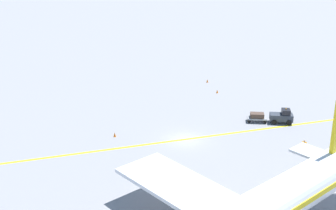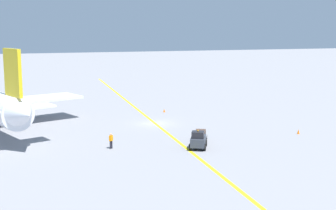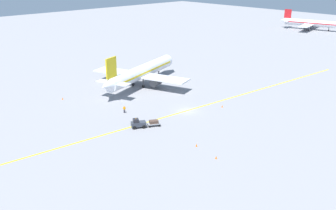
{
  "view_description": "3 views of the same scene",
  "coord_description": "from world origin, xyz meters",
  "px_view_note": "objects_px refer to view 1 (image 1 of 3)",
  "views": [
    {
      "loc": [
        -48.03,
        21.86,
        24.09
      ],
      "look_at": [
        4.86,
        0.27,
        2.92
      ],
      "focal_mm": 50.0,
      "sensor_mm": 36.0,
      "label": 1
    },
    {
      "loc": [
        -19.74,
        -58.65,
        12.54
      ],
      "look_at": [
        1.61,
        -0.65,
        2.54
      ],
      "focal_mm": 50.0,
      "sensor_mm": 36.0,
      "label": 2
    },
    {
      "loc": [
        58.44,
        -60.72,
        31.71
      ],
      "look_at": [
        -0.11,
        -5.72,
        2.8
      ],
      "focal_mm": 42.0,
      "sensor_mm": 36.0,
      "label": 3
    }
  ],
  "objects_px": {
    "baggage_cart_trailing": "(257,116)",
    "ground_crew_worker": "(304,146)",
    "traffic_cone_near_nose": "(207,81)",
    "traffic_cone_mid_apron": "(115,135)",
    "baggage_tug_dark": "(282,116)",
    "traffic_cone_by_wingtip": "(217,91)"
  },
  "relations": [
    {
      "from": "baggage_cart_trailing",
      "to": "traffic_cone_by_wingtip",
      "type": "xyz_separation_m",
      "value": [
        12.72,
        -0.69,
        -0.49
      ]
    },
    {
      "from": "traffic_cone_mid_apron",
      "to": "ground_crew_worker",
      "type": "bearing_deg",
      "value": -124.05
    },
    {
      "from": "baggage_tug_dark",
      "to": "ground_crew_worker",
      "type": "relative_size",
      "value": 2.0
    },
    {
      "from": "ground_crew_worker",
      "to": "traffic_cone_mid_apron",
      "type": "bearing_deg",
      "value": 55.95
    },
    {
      "from": "ground_crew_worker",
      "to": "traffic_cone_mid_apron",
      "type": "relative_size",
      "value": 3.05
    },
    {
      "from": "baggage_cart_trailing",
      "to": "traffic_cone_by_wingtip",
      "type": "bearing_deg",
      "value": -3.1
    },
    {
      "from": "ground_crew_worker",
      "to": "traffic_cone_mid_apron",
      "type": "height_order",
      "value": "ground_crew_worker"
    },
    {
      "from": "traffic_cone_by_wingtip",
      "to": "baggage_cart_trailing",
      "type": "bearing_deg",
      "value": 176.9
    },
    {
      "from": "baggage_cart_trailing",
      "to": "traffic_cone_by_wingtip",
      "type": "height_order",
      "value": "baggage_cart_trailing"
    },
    {
      "from": "traffic_cone_near_nose",
      "to": "baggage_tug_dark",
      "type": "bearing_deg",
      "value": -176.73
    },
    {
      "from": "baggage_cart_trailing",
      "to": "traffic_cone_by_wingtip",
      "type": "relative_size",
      "value": 5.37
    },
    {
      "from": "traffic_cone_near_nose",
      "to": "traffic_cone_mid_apron",
      "type": "height_order",
      "value": "same"
    },
    {
      "from": "ground_crew_worker",
      "to": "traffic_cone_mid_apron",
      "type": "xyz_separation_m",
      "value": [
        12.8,
        18.94,
        -0.63
      ]
    },
    {
      "from": "baggage_tug_dark",
      "to": "traffic_cone_near_nose",
      "type": "bearing_deg",
      "value": 3.27
    },
    {
      "from": "baggage_cart_trailing",
      "to": "traffic_cone_mid_apron",
      "type": "xyz_separation_m",
      "value": [
        2.51,
        19.16,
        -0.49
      ]
    },
    {
      "from": "baggage_cart_trailing",
      "to": "baggage_tug_dark",
      "type": "bearing_deg",
      "value": -118.29
    },
    {
      "from": "baggage_tug_dark",
      "to": "traffic_cone_near_nose",
      "type": "distance_m",
      "value": 19.95
    },
    {
      "from": "baggage_tug_dark",
      "to": "traffic_cone_mid_apron",
      "type": "bearing_deg",
      "value": 79.55
    },
    {
      "from": "baggage_tug_dark",
      "to": "traffic_cone_near_nose",
      "type": "height_order",
      "value": "baggage_tug_dark"
    },
    {
      "from": "baggage_cart_trailing",
      "to": "traffic_cone_near_nose",
      "type": "relative_size",
      "value": 5.37
    },
    {
      "from": "baggage_cart_trailing",
      "to": "ground_crew_worker",
      "type": "xyz_separation_m",
      "value": [
        -10.3,
        0.22,
        0.15
      ]
    },
    {
      "from": "ground_crew_worker",
      "to": "traffic_cone_by_wingtip",
      "type": "distance_m",
      "value": 23.04
    }
  ]
}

